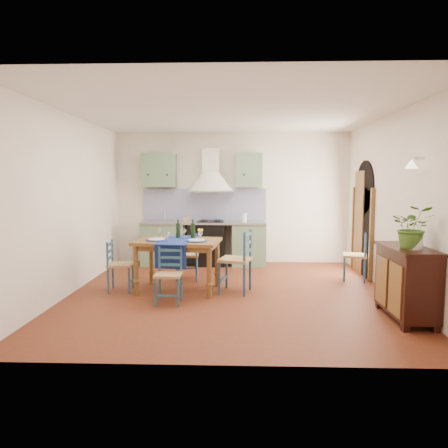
% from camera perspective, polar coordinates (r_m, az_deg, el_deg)
% --- Properties ---
extents(floor, '(5.00, 5.00, 0.00)m').
position_cam_1_polar(floor, '(6.39, 0.86, -9.85)').
color(floor, '#4D2410').
rests_on(floor, ground).
extents(back_wall, '(5.00, 0.96, 2.80)m').
position_cam_1_polar(back_wall, '(8.49, -1.99, 1.29)').
color(back_wall, beige).
rests_on(back_wall, ground).
extents(right_wall, '(0.26, 5.00, 2.80)m').
position_cam_1_polar(right_wall, '(6.87, 22.25, 2.14)').
color(right_wall, beige).
rests_on(right_wall, ground).
extents(left_wall, '(0.04, 5.00, 2.80)m').
position_cam_1_polar(left_wall, '(6.69, -21.07, 2.63)').
color(left_wall, beige).
rests_on(left_wall, ground).
extents(ceiling, '(5.00, 5.00, 0.01)m').
position_cam_1_polar(ceiling, '(6.24, 0.91, 15.76)').
color(ceiling, silver).
rests_on(ceiling, back_wall).
extents(dining_table, '(1.39, 1.07, 1.14)m').
position_cam_1_polar(dining_table, '(6.42, -6.57, -3.13)').
color(dining_table, brown).
rests_on(dining_table, ground).
extents(chair_near, '(0.38, 0.38, 0.80)m').
position_cam_1_polar(chair_near, '(5.85, -7.89, -7.19)').
color(chair_near, navy).
rests_on(chair_near, ground).
extents(chair_far, '(0.43, 0.43, 0.86)m').
position_cam_1_polar(chair_far, '(7.15, -5.31, -4.52)').
color(chair_far, navy).
rests_on(chair_far, ground).
extents(chair_left, '(0.41, 0.41, 0.82)m').
position_cam_1_polar(chair_left, '(6.65, -14.81, -5.69)').
color(chair_left, navy).
rests_on(chair_left, ground).
extents(chair_right, '(0.57, 0.57, 1.00)m').
position_cam_1_polar(chair_right, '(6.33, 1.91, -5.21)').
color(chair_right, navy).
rests_on(chair_right, ground).
extents(chair_spare, '(0.49, 0.49, 0.85)m').
position_cam_1_polar(chair_spare, '(7.47, 18.41, -4.37)').
color(chair_spare, navy).
rests_on(chair_spare, ground).
extents(sideboard, '(0.50, 1.05, 0.94)m').
position_cam_1_polar(sideboard, '(5.61, 24.59, -7.30)').
color(sideboard, black).
rests_on(sideboard, ground).
extents(potted_plant, '(0.60, 0.57, 0.53)m').
position_cam_1_polar(potted_plant, '(5.38, 25.38, -0.40)').
color(potted_plant, '#3D6A24').
rests_on(potted_plant, sideboard).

